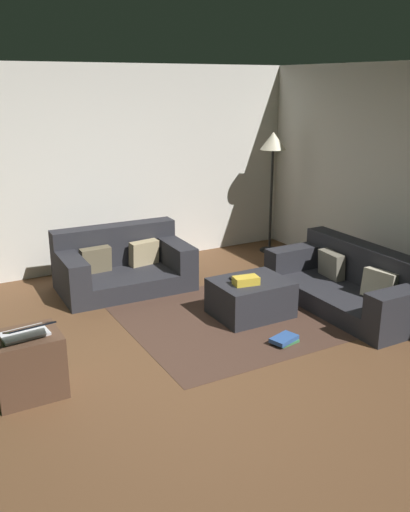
# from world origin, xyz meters

# --- Properties ---
(ground_plane) EXTENTS (6.40, 6.40, 0.00)m
(ground_plane) POSITION_xyz_m (0.00, 0.00, 0.00)
(ground_plane) COLOR brown
(rear_partition) EXTENTS (6.40, 0.12, 2.60)m
(rear_partition) POSITION_xyz_m (0.00, 3.14, 1.30)
(rear_partition) COLOR silver
(rear_partition) RESTS_ON ground_plane
(couch_left) EXTENTS (1.55, 0.96, 0.71)m
(couch_left) POSITION_xyz_m (0.24, 2.25, 0.27)
(couch_left) COLOR #26262B
(couch_left) RESTS_ON ground_plane
(couch_right) EXTENTS (0.89, 1.88, 0.65)m
(couch_right) POSITION_xyz_m (2.25, 0.46, 0.25)
(couch_right) COLOR #26262B
(couch_right) RESTS_ON ground_plane
(ottoman) EXTENTS (0.78, 0.62, 0.39)m
(ottoman) POSITION_xyz_m (1.12, 0.78, 0.19)
(ottoman) COLOR #26262B
(ottoman) RESTS_ON ground_plane
(gift_box) EXTENTS (0.28, 0.19, 0.08)m
(gift_box) POSITION_xyz_m (1.01, 0.71, 0.43)
(gift_box) COLOR gold
(gift_box) RESTS_ON ottoman
(tv_remote) EXTENTS (0.08, 0.17, 0.02)m
(tv_remote) POSITION_xyz_m (0.96, 0.86, 0.40)
(tv_remote) COLOR black
(tv_remote) RESTS_ON ottoman
(side_table) EXTENTS (0.52, 0.44, 0.51)m
(side_table) POSITION_xyz_m (-1.27, 0.34, 0.26)
(side_table) COLOR #4C3323
(side_table) RESTS_ON ground_plane
(laptop) EXTENTS (0.38, 0.40, 0.17)m
(laptop) POSITION_xyz_m (-1.27, 0.28, 0.57)
(laptop) COLOR silver
(laptop) RESTS_ON side_table
(book_stack) EXTENTS (0.30, 0.23, 0.07)m
(book_stack) POSITION_xyz_m (1.03, 0.06, 0.04)
(book_stack) COLOR #387A47
(book_stack) RESTS_ON ground_plane
(corner_lamp) EXTENTS (0.36, 0.36, 1.72)m
(corner_lamp) POSITION_xyz_m (2.66, 2.58, 1.46)
(corner_lamp) COLOR black
(corner_lamp) RESTS_ON ground_plane
(area_rug) EXTENTS (2.60, 2.00, 0.01)m
(area_rug) POSITION_xyz_m (1.12, 0.78, 0.00)
(area_rug) COLOR #432D23
(area_rug) RESTS_ON ground_plane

